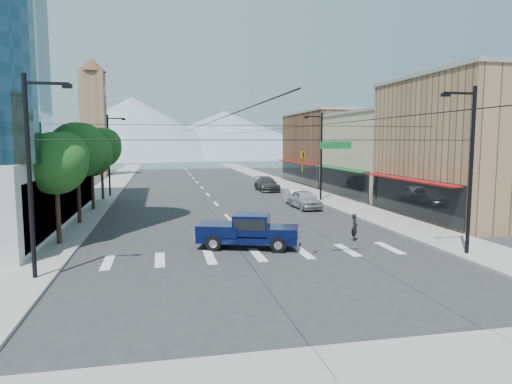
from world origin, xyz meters
TOP-DOWN VIEW (x-y plane):
  - ground at (0.00, 0.00)m, footprint 160.00×160.00m
  - sidewalk_left at (-12.00, 40.00)m, footprint 4.00×120.00m
  - sidewalk_right at (12.00, 40.00)m, footprint 4.00×120.00m
  - sidewalk_cross at (0.00, -12.00)m, footprint 28.00×4.00m
  - shop_near at (20.00, 10.00)m, footprint 12.00×14.00m
  - shop_mid at (20.00, 24.00)m, footprint 12.00×14.00m
  - shop_far at (20.00, 40.00)m, footprint 12.00×18.00m
  - clock_tower at (-16.50, 62.00)m, footprint 4.80×4.80m
  - mountain_left at (-15.00, 150.00)m, footprint 80.00×80.00m
  - mountain_right at (20.00, 160.00)m, footprint 90.00×90.00m
  - tree_near at (-11.07, 6.10)m, footprint 3.65×3.64m
  - tree_midnear at (-11.07, 13.10)m, footprint 4.09×4.09m
  - tree_midfar at (-11.07, 20.10)m, footprint 3.65×3.64m
  - tree_far at (-11.07, 27.10)m, footprint 4.09×4.09m
  - signal_rig at (0.19, -1.00)m, footprint 21.80×0.20m
  - lamp_pole_nw at (-10.67, 30.00)m, footprint 2.00×0.25m
  - lamp_pole_ne at (10.67, 22.00)m, footprint 2.00×0.25m
  - pickup_truck at (-0.41, 3.26)m, footprint 6.18×3.81m
  - pedestrian at (6.46, 3.81)m, footprint 0.58×0.71m
  - parked_car_near at (7.60, 17.42)m, footprint 2.25×5.01m
  - parked_car_mid at (7.60, 19.84)m, footprint 1.71×4.64m
  - parked_car_far at (7.60, 32.67)m, footprint 2.36×5.75m

SIDE VIEW (x-z plane):
  - ground at x=0.00m, z-range 0.00..0.00m
  - sidewalk_left at x=-12.00m, z-range 0.00..0.15m
  - sidewalk_right at x=12.00m, z-range 0.00..0.15m
  - sidewalk_cross at x=0.00m, z-range 0.00..0.15m
  - parked_car_mid at x=7.60m, z-range 0.00..1.52m
  - parked_car_far at x=7.60m, z-range 0.00..1.67m
  - pedestrian at x=6.46m, z-range 0.00..1.67m
  - parked_car_near at x=7.60m, z-range 0.00..1.67m
  - pickup_truck at x=-0.41m, z-range 0.04..2.02m
  - shop_mid at x=20.00m, z-range 0.00..9.00m
  - signal_rig at x=0.19m, z-range 0.14..9.14m
  - lamp_pole_nw at x=-10.67m, z-range 0.44..9.44m
  - lamp_pole_ne at x=10.67m, z-range 0.44..9.44m
  - tree_near at x=-11.07m, z-range 1.64..8.34m
  - tree_midfar at x=-11.07m, z-range 1.64..8.34m
  - shop_far at x=20.00m, z-range 0.00..10.00m
  - shop_near at x=20.00m, z-range 0.00..11.00m
  - tree_midnear at x=-11.07m, z-range 1.83..9.35m
  - tree_far at x=-11.07m, z-range 1.83..9.35m
  - mountain_right at x=20.00m, z-range 0.00..18.00m
  - clock_tower at x=-16.50m, z-range 0.44..20.84m
  - mountain_left at x=-15.00m, z-range 0.00..22.00m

